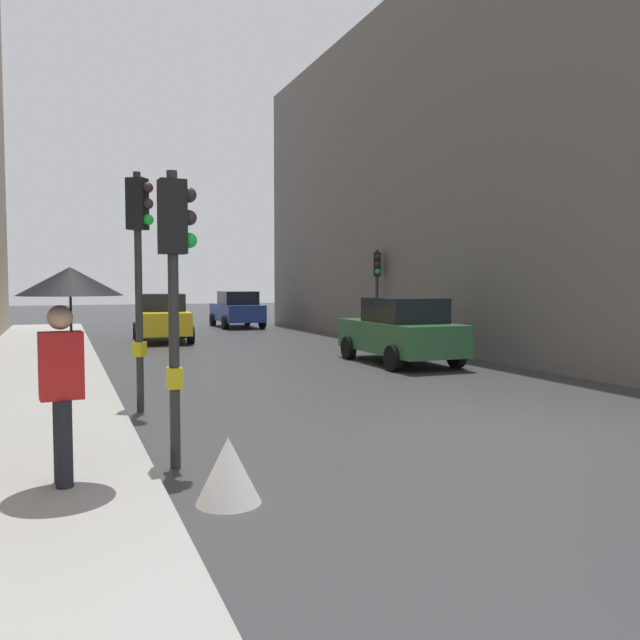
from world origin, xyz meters
The scene contains 11 objects.
ground_plane centered at (0.00, 0.00, 0.00)m, with size 120.00×120.00×0.00m, color #38383A.
sidewalk_kerb centered at (-6.49, 6.00, 0.08)m, with size 3.04×40.00×0.16m, color #A8A5A0.
building_facade_right centered at (10.97, 11.59, 6.08)m, with size 12.00×27.92×12.16m, color slate.
traffic_light_near_right centered at (-4.65, 3.28, 2.73)m, with size 0.44×0.38×3.96m.
traffic_light_mid_street centered at (4.66, 12.79, 2.31)m, with size 0.33×0.45×3.34m.
traffic_light_near_left centered at (-4.64, -0.20, 2.36)m, with size 0.43×0.25×3.41m.
car_green_estate centered at (2.53, 7.28, 0.88)m, with size 2.07×4.23×1.76m.
car_blue_van centered at (2.12, 22.73, 0.88)m, with size 2.05×4.21×1.76m.
car_yellow_taxi centered at (-2.39, 16.49, 0.88)m, with size 2.28×4.33×1.76m.
pedestrian_with_umbrella centered at (-5.80, -0.90, 1.84)m, with size 1.00×1.00×2.14m.
warning_sign_triangle centered at (-4.39, -1.60, 0.33)m, with size 0.64×0.64×0.65m, color silver.
Camera 1 is at (-5.86, -7.57, 2.14)m, focal length 35.72 mm.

